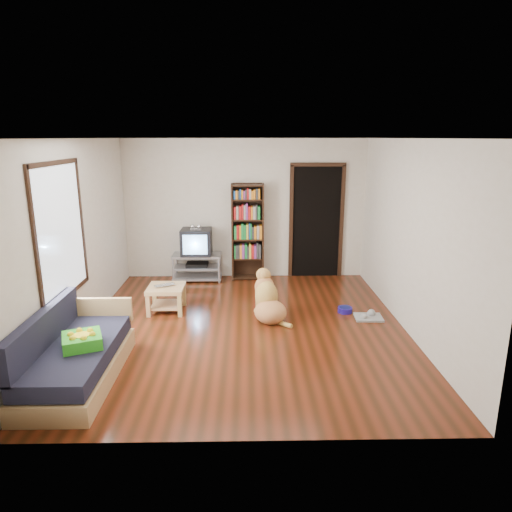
{
  "coord_description": "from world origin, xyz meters",
  "views": [
    {
      "loc": [
        0.04,
        -6.0,
        2.61
      ],
      "look_at": [
        0.17,
        0.56,
        0.9
      ],
      "focal_mm": 32.0,
      "sensor_mm": 36.0,
      "label": 1
    }
  ],
  "objects_px": {
    "crt_tv": "(197,241)",
    "bookshelf": "(248,227)",
    "dog": "(268,301)",
    "green_cushion": "(82,341)",
    "coffee_table": "(166,294)",
    "tv_stand": "(197,266)",
    "dog_bowl": "(345,310)",
    "sofa": "(74,357)",
    "grey_rag": "(368,317)",
    "laptop": "(166,286)"
  },
  "relations": [
    {
      "from": "crt_tv",
      "to": "dog",
      "type": "bearing_deg",
      "value": -57.27
    },
    {
      "from": "bookshelf",
      "to": "sofa",
      "type": "bearing_deg",
      "value": -117.32
    },
    {
      "from": "grey_rag",
      "to": "dog",
      "type": "height_order",
      "value": "dog"
    },
    {
      "from": "green_cushion",
      "to": "bookshelf",
      "type": "xyz_separation_m",
      "value": [
        1.8,
        3.78,
        0.51
      ]
    },
    {
      "from": "coffee_table",
      "to": "dog",
      "type": "relative_size",
      "value": 0.66
    },
    {
      "from": "dog_bowl",
      "to": "sofa",
      "type": "bearing_deg",
      "value": -150.53
    },
    {
      "from": "grey_rag",
      "to": "tv_stand",
      "type": "distance_m",
      "value": 3.37
    },
    {
      "from": "laptop",
      "to": "grey_rag",
      "type": "xyz_separation_m",
      "value": [
        3.05,
        -0.33,
        -0.4
      ]
    },
    {
      "from": "grey_rag",
      "to": "coffee_table",
      "type": "xyz_separation_m",
      "value": [
        -3.05,
        0.36,
        0.27
      ]
    },
    {
      "from": "tv_stand",
      "to": "bookshelf",
      "type": "relative_size",
      "value": 0.5
    },
    {
      "from": "green_cushion",
      "to": "crt_tv",
      "type": "height_order",
      "value": "crt_tv"
    },
    {
      "from": "laptop",
      "to": "dog_bowl",
      "type": "distance_m",
      "value": 2.78
    },
    {
      "from": "green_cushion",
      "to": "coffee_table",
      "type": "distance_m",
      "value": 2.17
    },
    {
      "from": "green_cushion",
      "to": "coffee_table",
      "type": "bearing_deg",
      "value": 53.56
    },
    {
      "from": "coffee_table",
      "to": "dog",
      "type": "bearing_deg",
      "value": -11.64
    },
    {
      "from": "grey_rag",
      "to": "sofa",
      "type": "distance_m",
      "value": 4.09
    },
    {
      "from": "tv_stand",
      "to": "green_cushion",
      "type": "bearing_deg",
      "value": -103.0
    },
    {
      "from": "green_cushion",
      "to": "dog_bowl",
      "type": "distance_m",
      "value": 3.87
    },
    {
      "from": "grey_rag",
      "to": "bookshelf",
      "type": "relative_size",
      "value": 0.22
    },
    {
      "from": "tv_stand",
      "to": "coffee_table",
      "type": "height_order",
      "value": "tv_stand"
    },
    {
      "from": "tv_stand",
      "to": "sofa",
      "type": "height_order",
      "value": "sofa"
    },
    {
      "from": "bookshelf",
      "to": "sofa",
      "type": "xyz_separation_m",
      "value": [
        -1.92,
        -3.72,
        -0.74
      ]
    },
    {
      "from": "tv_stand",
      "to": "crt_tv",
      "type": "distance_m",
      "value": 0.47
    },
    {
      "from": "laptop",
      "to": "coffee_table",
      "type": "xyz_separation_m",
      "value": [
        -0.0,
        0.03,
        -0.13
      ]
    },
    {
      "from": "grey_rag",
      "to": "crt_tv",
      "type": "height_order",
      "value": "crt_tv"
    },
    {
      "from": "dog",
      "to": "coffee_table",
      "type": "bearing_deg",
      "value": 168.36
    },
    {
      "from": "crt_tv",
      "to": "tv_stand",
      "type": "bearing_deg",
      "value": -90.0
    },
    {
      "from": "tv_stand",
      "to": "bookshelf",
      "type": "distance_m",
      "value": 1.2
    },
    {
      "from": "grey_rag",
      "to": "crt_tv",
      "type": "bearing_deg",
      "value": 144.28
    },
    {
      "from": "dog_bowl",
      "to": "green_cushion",
      "type": "bearing_deg",
      "value": -148.95
    },
    {
      "from": "laptop",
      "to": "dog_bowl",
      "type": "xyz_separation_m",
      "value": [
        2.75,
        -0.08,
        -0.37
      ]
    },
    {
      "from": "laptop",
      "to": "coffee_table",
      "type": "height_order",
      "value": "laptop"
    },
    {
      "from": "grey_rag",
      "to": "dog_bowl",
      "type": "bearing_deg",
      "value": 140.19
    },
    {
      "from": "grey_rag",
      "to": "dog",
      "type": "xyz_separation_m",
      "value": [
        -1.5,
        0.04,
        0.26
      ]
    },
    {
      "from": "tv_stand",
      "to": "coffee_table",
      "type": "bearing_deg",
      "value": -101.02
    },
    {
      "from": "crt_tv",
      "to": "bookshelf",
      "type": "height_order",
      "value": "bookshelf"
    },
    {
      "from": "dog_bowl",
      "to": "dog",
      "type": "height_order",
      "value": "dog"
    },
    {
      "from": "sofa",
      "to": "coffee_table",
      "type": "bearing_deg",
      "value": 71.98
    },
    {
      "from": "bookshelf",
      "to": "sofa",
      "type": "height_order",
      "value": "bookshelf"
    },
    {
      "from": "bookshelf",
      "to": "dog",
      "type": "distance_m",
      "value": 2.15
    },
    {
      "from": "laptop",
      "to": "bookshelf",
      "type": "relative_size",
      "value": 0.17
    },
    {
      "from": "dog_bowl",
      "to": "crt_tv",
      "type": "relative_size",
      "value": 0.38
    },
    {
      "from": "sofa",
      "to": "coffee_table",
      "type": "distance_m",
      "value": 2.15
    },
    {
      "from": "green_cushion",
      "to": "grey_rag",
      "type": "height_order",
      "value": "green_cushion"
    },
    {
      "from": "coffee_table",
      "to": "tv_stand",
      "type": "bearing_deg",
      "value": 78.98
    },
    {
      "from": "laptop",
      "to": "tv_stand",
      "type": "xyz_separation_m",
      "value": [
        0.31,
        1.62,
        -0.14
      ]
    },
    {
      "from": "sofa",
      "to": "bookshelf",
      "type": "bearing_deg",
      "value": 62.68
    },
    {
      "from": "laptop",
      "to": "crt_tv",
      "type": "relative_size",
      "value": 0.54
    },
    {
      "from": "coffee_table",
      "to": "bookshelf",
      "type": "bearing_deg",
      "value": 53.17
    },
    {
      "from": "crt_tv",
      "to": "sofa",
      "type": "height_order",
      "value": "crt_tv"
    }
  ]
}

